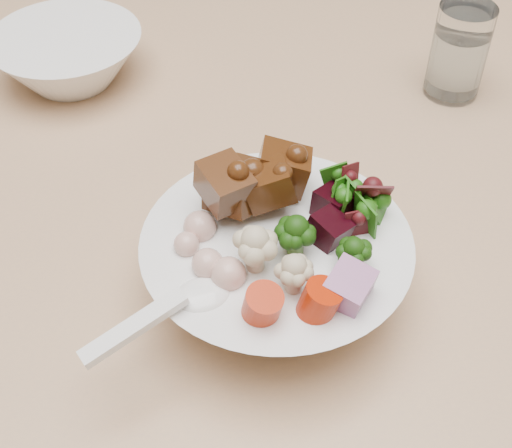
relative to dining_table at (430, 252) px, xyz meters
name	(u,v)px	position (x,y,z in m)	size (l,w,h in m)	color
dining_table	(430,252)	(0.00, 0.00, 0.00)	(1.81, 1.21, 0.79)	tan
chair_far	(160,60)	(-0.13, 0.74, -0.19)	(0.48, 0.48, 0.92)	tan
food_bowl	(277,262)	(-0.19, -0.06, 0.12)	(0.21, 0.21, 0.12)	white
soup_spoon	(185,304)	(-0.28, -0.09, 0.14)	(0.12, 0.06, 0.02)	white
water_glass	(458,55)	(0.09, 0.15, 0.13)	(0.06, 0.06, 0.10)	white
side_bowl	(69,58)	(-0.31, 0.31, 0.11)	(0.17, 0.17, 0.06)	white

